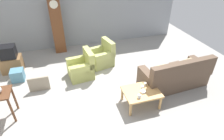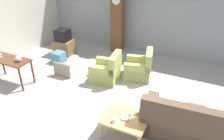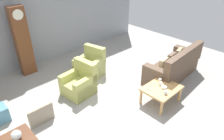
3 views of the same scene
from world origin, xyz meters
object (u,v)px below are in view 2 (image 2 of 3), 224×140
(grandfather_clock, at_px, (117,24))
(cup_cream_tall, at_px, (137,113))
(armchair_olive_near, at_px, (107,72))
(storage_box_blue, at_px, (59,57))
(coffee_table_wood, at_px, (125,120))
(tv_stand_cabinet, at_px, (64,47))
(cup_white_porcelain, at_px, (130,114))
(glass_dome_cloche, at_px, (18,59))
(framed_picture_leaning, at_px, (62,70))
(bowl_white_stacked, at_px, (125,118))
(armchair_olive_far, at_px, (139,69))
(couch_floral, at_px, (192,126))
(tv_crt, at_px, (63,35))
(wine_glass_mid, at_px, (0,54))
(console_table_dark, at_px, (9,62))
(cup_blue_rimmed, at_px, (114,120))

(grandfather_clock, distance_m, cup_cream_tall, 4.31)
(armchair_olive_near, distance_m, storage_box_blue, 2.09)
(storage_box_blue, bearing_deg, coffee_table_wood, -32.97)
(tv_stand_cabinet, height_order, cup_white_porcelain, cup_white_porcelain)
(tv_stand_cabinet, distance_m, glass_dome_cloche, 2.37)
(grandfather_clock, xyz_separation_m, framed_picture_leaning, (-0.78, -2.50, -0.87))
(bowl_white_stacked, bearing_deg, cup_cream_tall, 55.36)
(framed_picture_leaning, bearing_deg, cup_cream_tall, -23.16)
(armchair_olive_far, bearing_deg, cup_cream_tall, -72.83)
(couch_floral, relative_size, bowl_white_stacked, 14.35)
(tv_crt, bearing_deg, tv_stand_cabinet, 0.00)
(armchair_olive_near, height_order, tv_crt, tv_crt)
(coffee_table_wood, relative_size, tv_crt, 2.00)
(grandfather_clock, height_order, glass_dome_cloche, grandfather_clock)
(armchair_olive_far, height_order, storage_box_blue, armchair_olive_far)
(coffee_table_wood, height_order, wine_glass_mid, wine_glass_mid)
(coffee_table_wood, distance_m, glass_dome_cloche, 3.53)
(armchair_olive_far, bearing_deg, bowl_white_stacked, -78.26)
(framed_picture_leaning, bearing_deg, grandfather_clock, 72.54)
(armchair_olive_far, bearing_deg, tv_stand_cabinet, 171.64)
(coffee_table_wood, bearing_deg, wine_glass_mid, 172.53)
(armchair_olive_far, bearing_deg, console_table_dark, -151.26)
(tv_stand_cabinet, distance_m, storage_box_blue, 0.70)
(armchair_olive_far, relative_size, framed_picture_leaning, 1.57)
(framed_picture_leaning, xyz_separation_m, glass_dome_cloche, (-0.77, -0.86, 0.63))
(framed_picture_leaning, relative_size, cup_blue_rimmed, 6.16)
(tv_crt, distance_m, bowl_white_stacked, 4.66)
(couch_floral, height_order, cup_blue_rimmed, couch_floral)
(coffee_table_wood, bearing_deg, cup_white_porcelain, 53.91)
(armchair_olive_far, bearing_deg, cup_white_porcelain, -76.47)
(cup_white_porcelain, xyz_separation_m, bowl_white_stacked, (-0.05, -0.14, -0.02))
(armchair_olive_near, relative_size, wine_glass_mid, 5.54)
(cup_blue_rimmed, bearing_deg, storage_box_blue, 143.05)
(grandfather_clock, distance_m, glass_dome_cloche, 3.71)
(framed_picture_leaning, xyz_separation_m, bowl_white_stacked, (2.70, -1.48, 0.25))
(grandfather_clock, bearing_deg, armchair_olive_near, -74.74)
(couch_floral, xyz_separation_m, tv_stand_cabinet, (-4.94, 2.40, -0.08))
(framed_picture_leaning, relative_size, storage_box_blue, 1.55)
(console_table_dark, distance_m, cup_white_porcelain, 3.95)
(couch_floral, relative_size, storage_box_blue, 5.55)
(couch_floral, distance_m, glass_dome_cloche, 4.81)
(coffee_table_wood, bearing_deg, grandfather_clock, 115.90)
(glass_dome_cloche, bearing_deg, console_table_dark, -178.09)
(tv_crt, height_order, storage_box_blue, tv_crt)
(armchair_olive_near, height_order, cup_cream_tall, armchair_olive_near)
(tv_crt, distance_m, wine_glass_mid, 2.37)
(couch_floral, height_order, armchair_olive_near, couch_floral)
(couch_floral, height_order, framed_picture_leaning, couch_floral)
(tv_stand_cabinet, relative_size, storage_box_blue, 1.75)
(framed_picture_leaning, height_order, cup_blue_rimmed, cup_blue_rimmed)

